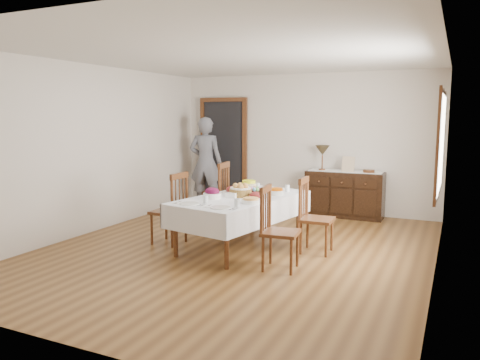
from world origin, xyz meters
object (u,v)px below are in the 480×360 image
at_px(chair_left_far, 215,196).
at_px(chair_right_near, 276,227).
at_px(chair_right_far, 313,215).
at_px(sideboard, 344,194).
at_px(person, 206,159).
at_px(table_lamp, 322,151).
at_px(dining_table, 241,203).
at_px(chair_left_near, 172,208).

height_order(chair_left_far, chair_right_near, chair_left_far).
bearing_deg(chair_left_far, chair_right_far, 67.76).
xyz_separation_m(sideboard, person, (-2.70, -0.29, 0.54)).
xyz_separation_m(chair_right_far, table_lamp, (-0.53, 2.39, 0.67)).
relative_size(chair_left_far, table_lamp, 2.38).
bearing_deg(chair_right_far, person, 51.40).
height_order(dining_table, chair_right_near, chair_right_near).
xyz_separation_m(chair_left_near, sideboard, (1.83, 2.84, -0.11)).
distance_m(chair_left_near, chair_left_far, 0.97).
xyz_separation_m(chair_right_near, chair_right_far, (0.20, 0.86, 0.00)).
bearing_deg(person, dining_table, 115.80).
xyz_separation_m(chair_left_near, person, (-0.87, 2.55, 0.44)).
bearing_deg(chair_left_near, chair_right_near, 78.66).
bearing_deg(chair_left_far, table_lamp, 141.14).
distance_m(chair_left_far, chair_right_far, 1.81).
distance_m(dining_table, chair_right_far, 0.99).
bearing_deg(person, chair_right_far, 130.21).
relative_size(chair_left_near, chair_right_near, 1.03).
xyz_separation_m(dining_table, chair_right_near, (0.77, -0.67, -0.12)).
relative_size(chair_right_near, sideboard, 0.73).
bearing_deg(chair_left_far, dining_table, 42.24).
xyz_separation_m(dining_table, person, (-1.84, 2.28, 0.33)).
distance_m(chair_left_far, person, 1.96).
distance_m(dining_table, chair_right_near, 1.03).
height_order(dining_table, chair_right_far, chair_right_far).
bearing_deg(sideboard, chair_left_near, -122.79).
bearing_deg(chair_right_near, table_lamp, 0.04).
distance_m(chair_right_far, sideboard, 2.39).
height_order(chair_left_far, sideboard, chair_left_far).
xyz_separation_m(chair_left_near, chair_left_far, (0.19, 0.95, 0.03)).
distance_m(chair_left_near, chair_right_far, 1.99).
relative_size(dining_table, chair_right_far, 2.22).
xyz_separation_m(dining_table, chair_right_far, (0.97, 0.19, -0.12)).
distance_m(chair_left_near, chair_right_near, 1.79).
relative_size(chair_right_far, table_lamp, 2.18).
height_order(chair_left_far, chair_right_far, chair_left_far).
bearing_deg(chair_right_far, chair_left_far, 72.27).
bearing_deg(chair_right_near, sideboard, -7.46).
xyz_separation_m(dining_table, chair_left_near, (-0.97, -0.27, -0.10)).
height_order(dining_table, person, person).
distance_m(chair_right_far, table_lamp, 2.54).
bearing_deg(sideboard, dining_table, -108.50).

